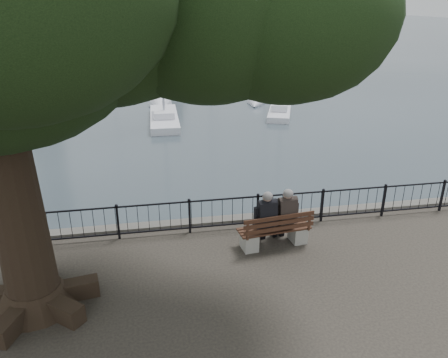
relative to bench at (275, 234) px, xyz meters
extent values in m
cube|color=#4D4944|center=(-1.20, 1.64, -0.87)|extent=(200.00, 0.40, 1.20)
plane|color=#2C3740|center=(-1.20, 101.64, -1.37)|extent=(260.00, 260.00, 0.00)
cube|color=black|center=(-1.20, 1.14, 0.61)|extent=(22.00, 0.04, 0.04)
cube|color=black|center=(-1.20, 1.14, -0.22)|extent=(22.00, 0.04, 0.04)
cube|color=gray|center=(-0.72, -0.04, -0.14)|extent=(0.44, 0.54, 0.46)
cube|color=gray|center=(0.71, 0.13, -0.14)|extent=(0.44, 0.54, 0.46)
cube|color=#361F15|center=(-0.01, 0.04, 0.13)|extent=(2.04, 0.79, 0.04)
cube|color=#361F15|center=(0.03, -0.25, 0.46)|extent=(1.98, 0.29, 0.44)
cube|color=black|center=(-0.28, 0.02, 0.26)|extent=(0.44, 0.38, 0.27)
cube|color=black|center=(-0.26, -0.10, 0.68)|extent=(0.52, 0.32, 0.66)
sphere|color=tan|center=(-0.27, -0.06, 1.15)|extent=(0.25, 0.25, 0.25)
ellipsoid|color=gray|center=(-0.27, -0.08, 1.19)|extent=(0.27, 0.27, 0.23)
cube|color=black|center=(-0.32, 0.34, -0.12)|extent=(0.41, 0.53, 0.50)
cube|color=black|center=(0.29, 0.09, 0.26)|extent=(0.44, 0.38, 0.27)
cube|color=black|center=(0.31, -0.03, 0.68)|extent=(0.52, 0.32, 0.66)
sphere|color=tan|center=(0.30, 0.02, 1.15)|extent=(0.25, 0.25, 0.25)
ellipsoid|color=gray|center=(0.31, -0.01, 1.19)|extent=(0.27, 0.27, 0.23)
cube|color=black|center=(0.25, 0.41, -0.12)|extent=(0.41, 0.53, 0.50)
cone|color=black|center=(-5.87, -1.51, -0.11)|extent=(1.76, 1.76, 0.52)
cone|color=black|center=(-5.87, -1.51, 2.74)|extent=(1.14, 1.14, 6.22)
ellipsoid|color=black|center=(-1.94, -1.41, 5.85)|extent=(4.76, 4.76, 3.72)
ellipsoid|color=black|center=(-0.59, -1.83, 5.64)|extent=(4.14, 4.14, 3.23)
cube|color=#4D4944|center=(-19.20, 60.64, -0.77)|extent=(9.74, 9.74, 1.40)
cube|color=#4D4944|center=(0.80, 48.64, -0.77)|extent=(6.40, 6.40, 1.40)
cube|color=gray|center=(0.80, 48.64, 1.87)|extent=(2.35, 2.77, 4.27)
cube|color=#4D4944|center=(0.80, 48.64, 4.15)|extent=(2.77, 3.19, 0.30)
cube|color=gray|center=(0.80, 48.96, 5.05)|extent=(1.39, 2.35, 1.49)
cube|color=gray|center=(0.80, 47.90, 5.79)|extent=(1.60, 1.07, 1.71)
cube|color=silver|center=(-11.59, 18.72, -1.27)|extent=(2.86, 6.04, 0.65)
cube|color=silver|center=(-11.59, 18.72, -0.77)|extent=(1.68, 2.58, 0.49)
cube|color=silver|center=(-2.15, 17.44, -1.27)|extent=(1.85, 6.20, 0.69)
cube|color=silver|center=(-2.15, 17.44, -0.77)|extent=(1.31, 2.54, 0.51)
cylinder|color=silver|center=(-2.15, 17.10, 5.03)|extent=(0.14, 0.14, 11.99)
cube|color=silver|center=(5.71, 18.11, -1.27)|extent=(3.03, 5.24, 0.56)
cube|color=silver|center=(5.71, 18.11, -0.77)|extent=(1.66, 2.29, 0.42)
cylinder|color=silver|center=(5.71, 17.83, 4.05)|extent=(0.11, 0.11, 10.03)
cube|color=silver|center=(6.91, 26.58, -1.27)|extent=(2.71, 5.97, 0.64)
cube|color=silver|center=(6.91, 26.58, -0.77)|extent=(1.62, 2.53, 0.48)
cylinder|color=silver|center=(6.91, 26.26, 3.79)|extent=(0.13, 0.13, 9.51)
cube|color=silver|center=(-14.75, 30.20, -1.27)|extent=(1.73, 5.24, 0.57)
cube|color=silver|center=(-14.75, 30.20, -0.77)|extent=(1.17, 2.16, 0.43)
cube|color=silver|center=(2.64, 29.52, -1.27)|extent=(1.87, 6.14, 0.68)
cube|color=silver|center=(2.64, 29.52, -0.77)|extent=(1.31, 2.52, 0.51)
cylinder|color=silver|center=(2.64, 29.18, 5.04)|extent=(0.14, 0.14, 12.02)
cube|color=silver|center=(4.05, 34.68, -1.27)|extent=(1.87, 4.78, 0.52)
cube|color=silver|center=(4.05, 34.68, -0.77)|extent=(1.18, 2.00, 0.39)
cylinder|color=silver|center=(4.05, 34.42, 2.83)|extent=(0.10, 0.10, 7.60)
cube|color=silver|center=(-6.43, 36.07, -1.27)|extent=(2.64, 5.56, 0.60)
cube|color=silver|center=(-6.43, 36.07, -0.77)|extent=(1.55, 2.37, 0.45)
cylinder|color=silver|center=(-6.43, 35.77, 4.97)|extent=(0.12, 0.12, 11.88)
cube|color=#282521|center=(23.80, 78.64, -0.87)|extent=(30.00, 8.00, 1.20)
cylinder|color=black|center=(18.80, 76.64, 1.63)|extent=(0.70, 0.70, 4.00)
ellipsoid|color=black|center=(18.80, 76.64, 5.63)|extent=(5.20, 5.20, 4.16)
cylinder|color=black|center=(24.80, 78.64, 1.63)|extent=(0.70, 0.70, 4.00)
ellipsoid|color=black|center=(24.80, 78.64, 5.63)|extent=(5.20, 5.20, 4.16)
cylinder|color=black|center=(30.80, 77.64, 1.63)|extent=(0.70, 0.70, 4.00)
ellipsoid|color=black|center=(30.80, 77.64, 5.63)|extent=(5.20, 5.20, 4.16)
camera|label=1|loc=(-3.19, -9.97, 5.88)|focal=35.00mm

